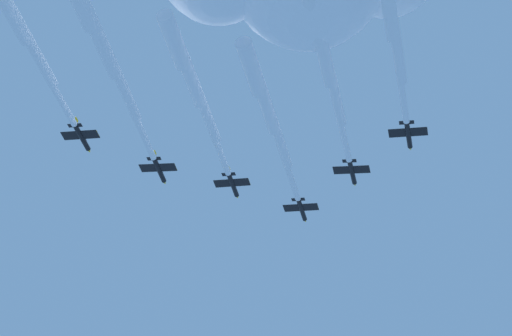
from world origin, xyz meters
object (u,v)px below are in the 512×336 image
at_px(jet_starboard_mid, 389,11).
at_px(jet_port_outer, 11,13).
at_px(jet_port_inner, 192,81).
at_px(jet_starboard_inner, 324,58).
at_px(jet_lead, 267,108).
at_px(jet_port_mid, 103,47).

xyz_separation_m(jet_starboard_mid, jet_port_outer, (-71.63, 10.23, 1.48)).
height_order(jet_port_inner, jet_starboard_inner, jet_port_inner).
relative_size(jet_lead, jet_starboard_mid, 1.01).
xyz_separation_m(jet_lead, jet_port_mid, (-34.58, -17.14, -2.69)).
height_order(jet_lead, jet_starboard_inner, jet_lead).
height_order(jet_port_inner, jet_port_outer, jet_port_inner).
height_order(jet_starboard_inner, jet_port_mid, jet_starboard_inner).
height_order(jet_port_mid, jet_starboard_mid, jet_starboard_mid).
bearing_deg(jet_port_outer, jet_starboard_inner, 5.11).
bearing_deg(jet_port_mid, jet_lead, 26.36).
bearing_deg(jet_port_outer, jet_port_mid, 16.93).
distance_m(jet_port_inner, jet_starboard_inner, 28.25).
xyz_separation_m(jet_lead, jet_starboard_mid, (19.43, -32.73, -2.49)).
bearing_deg(jet_lead, jet_port_inner, -159.58).
bearing_deg(jet_port_mid, jet_starboard_mid, -16.10).
xyz_separation_m(jet_starboard_inner, jet_port_mid, (-44.21, -0.17, -2.07)).
relative_size(jet_port_inner, jet_port_mid, 0.91).
bearing_deg(jet_port_mid, jet_port_inner, 31.26).
distance_m(jet_port_inner, jet_port_outer, 39.35).
bearing_deg(jet_port_mid, jet_starboard_inner, 0.22).
bearing_deg(jet_starboard_inner, jet_port_outer, -174.89).
bearing_deg(jet_port_outer, jet_starboard_mid, -8.13).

